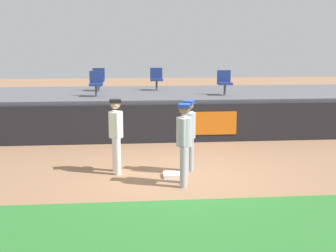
% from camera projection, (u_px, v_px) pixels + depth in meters
% --- Properties ---
extents(ground_plane, '(60.00, 60.00, 0.00)m').
position_uv_depth(ground_plane, '(177.00, 177.00, 9.98)').
color(ground_plane, '#936B4C').
extents(grass_foreground_strip, '(18.00, 2.80, 0.01)m').
position_uv_depth(grass_foreground_strip, '(196.00, 230.00, 7.11)').
color(grass_foreground_strip, '#2D722D').
rests_on(grass_foreground_strip, ground_plane).
extents(first_base, '(0.40, 0.40, 0.08)m').
position_uv_depth(first_base, '(172.00, 175.00, 9.98)').
color(first_base, white).
rests_on(first_base, ground_plane).
extents(player_fielder_home, '(0.39, 0.57, 1.75)m').
position_uv_depth(player_fielder_home, '(116.00, 131.00, 10.12)').
color(player_fielder_home, white).
rests_on(player_fielder_home, ground_plane).
extents(player_runner_visitor, '(0.40, 0.49, 1.77)m').
position_uv_depth(player_runner_visitor, '(184.00, 139.00, 9.20)').
color(player_runner_visitor, '#9EA3AD').
rests_on(player_runner_visitor, ground_plane).
extents(player_coach_visitor, '(0.45, 0.45, 1.72)m').
position_uv_depth(player_coach_visitor, '(188.00, 131.00, 10.13)').
color(player_coach_visitor, '#9EA3AD').
rests_on(player_coach_visitor, ground_plane).
extents(field_wall, '(18.00, 0.26, 1.20)m').
position_uv_depth(field_wall, '(164.00, 123.00, 13.39)').
color(field_wall, black).
rests_on(field_wall, ground_plane).
extents(bleacher_platform, '(18.00, 4.80, 1.29)m').
position_uv_depth(bleacher_platform, '(158.00, 110.00, 15.90)').
color(bleacher_platform, '#59595E').
rests_on(bleacher_platform, ground_plane).
extents(seat_front_left, '(0.44, 0.44, 0.84)m').
position_uv_depth(seat_front_left, '(96.00, 82.00, 14.40)').
color(seat_front_left, '#4C4C51').
rests_on(seat_front_left, bleacher_platform).
extents(seat_back_center, '(0.46, 0.44, 0.84)m').
position_uv_depth(seat_back_center, '(156.00, 78.00, 16.35)').
color(seat_back_center, '#4C4C51').
rests_on(seat_back_center, bleacher_platform).
extents(seat_front_right, '(0.46, 0.44, 0.84)m').
position_uv_depth(seat_front_right, '(224.00, 81.00, 14.79)').
color(seat_front_right, '#4C4C51').
rests_on(seat_front_right, bleacher_platform).
extents(seat_back_left, '(0.45, 0.44, 0.84)m').
position_uv_depth(seat_back_left, '(99.00, 78.00, 16.16)').
color(seat_back_left, '#4C4C51').
rests_on(seat_back_left, bleacher_platform).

